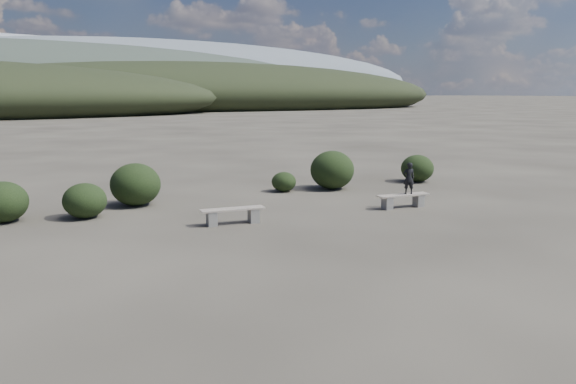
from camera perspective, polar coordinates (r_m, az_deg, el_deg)
ground at (r=11.71m, az=11.34°, el=-7.67°), size 1200.00×1200.00×0.00m
bench_left at (r=15.31m, az=-5.62°, el=-2.29°), size 1.79×0.58×0.44m
bench_right at (r=17.75m, az=11.62°, el=-0.76°), size 1.73×0.53×0.43m
seated_person at (r=17.74m, az=12.17°, el=1.38°), size 0.42×0.36×0.99m
shrub_a at (r=16.97m, az=-19.95°, el=-0.83°), size 1.22×1.22×1.00m
shrub_b at (r=18.34m, az=-15.24°, el=0.74°), size 1.57×1.57×1.35m
shrub_c at (r=20.26m, az=-0.43°, el=1.05°), size 0.89×0.89×0.71m
shrub_d at (r=20.85m, az=4.51°, el=2.25°), size 1.62×1.62×1.42m
shrub_e at (r=23.07m, az=13.00°, el=2.36°), size 1.30×1.30×1.09m
shrub_f at (r=17.30m, az=-26.99°, el=-0.91°), size 1.34×1.34×1.13m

